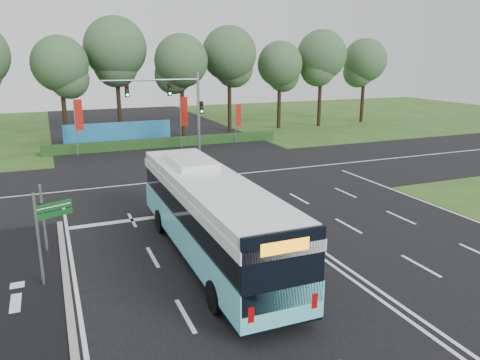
# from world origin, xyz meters

# --- Properties ---
(ground) EXTENTS (120.00, 120.00, 0.00)m
(ground) POSITION_xyz_m (0.00, 0.00, 0.00)
(ground) COLOR #29501A
(ground) RESTS_ON ground
(road_main) EXTENTS (20.00, 120.00, 0.04)m
(road_main) POSITION_xyz_m (0.00, 0.00, 0.02)
(road_main) COLOR black
(road_main) RESTS_ON ground
(road_cross) EXTENTS (120.00, 14.00, 0.05)m
(road_cross) POSITION_xyz_m (0.00, 12.00, 0.03)
(road_cross) COLOR black
(road_cross) RESTS_ON ground
(kerb_strip) EXTENTS (0.25, 18.00, 0.12)m
(kerb_strip) POSITION_xyz_m (-10.10, -3.00, 0.06)
(kerb_strip) COLOR gray
(kerb_strip) RESTS_ON ground
(city_bus) EXTENTS (2.91, 13.20, 3.79)m
(city_bus) POSITION_xyz_m (-4.29, -0.93, 1.91)
(city_bus) COLOR #60D5E0
(city_bus) RESTS_ON ground
(pedestrian_signal) EXTENTS (0.27, 0.40, 3.05)m
(pedestrian_signal) POSITION_xyz_m (-10.73, 2.36, 1.67)
(pedestrian_signal) COLOR gray
(pedestrian_signal) RESTS_ON ground
(street_sign) EXTENTS (1.32, 0.59, 3.61)m
(street_sign) POSITION_xyz_m (-10.58, -0.78, 2.30)
(street_sign) COLOR gray
(street_sign) RESTS_ON ground
(banner_flag_left) EXTENTS (0.71, 0.20, 4.90)m
(banner_flag_left) POSITION_xyz_m (-7.77, 23.28, 3.18)
(banner_flag_left) COLOR gray
(banner_flag_left) RESTS_ON ground
(banner_flag_mid) EXTENTS (0.72, 0.08, 4.86)m
(banner_flag_mid) POSITION_xyz_m (1.25, 22.78, 3.16)
(banner_flag_mid) COLOR gray
(banner_flag_mid) RESTS_ON ground
(banner_flag_right) EXTENTS (0.57, 0.07, 3.85)m
(banner_flag_right) POSITION_xyz_m (6.96, 23.69, 2.54)
(banner_flag_right) COLOR gray
(banner_flag_right) RESTS_ON ground
(traffic_light_gantry) EXTENTS (8.41, 0.28, 7.00)m
(traffic_light_gantry) POSITION_xyz_m (0.21, 20.50, 4.66)
(traffic_light_gantry) COLOR gray
(traffic_light_gantry) RESTS_ON ground
(hedge) EXTENTS (22.00, 1.20, 0.80)m
(hedge) POSITION_xyz_m (0.00, 24.50, 0.40)
(hedge) COLOR #153613
(hedge) RESTS_ON ground
(blue_hoarding) EXTENTS (10.00, 0.30, 2.20)m
(blue_hoarding) POSITION_xyz_m (-4.00, 27.00, 1.10)
(blue_hoarding) COLOR #1F6FA8
(blue_hoarding) RESTS_ON ground
(eucalyptus_row) EXTENTS (53.95, 8.77, 12.27)m
(eucalyptus_row) POSITION_xyz_m (2.57, 30.75, 8.17)
(eucalyptus_row) COLOR black
(eucalyptus_row) RESTS_ON ground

